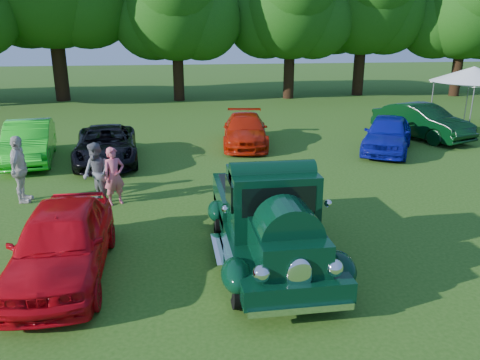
{
  "coord_description": "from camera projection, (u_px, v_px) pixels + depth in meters",
  "views": [
    {
      "loc": [
        -0.67,
        -9.04,
        4.6
      ],
      "look_at": [
        0.96,
        1.78,
        1.1
      ],
      "focal_mm": 35.0,
      "sensor_mm": 36.0,
      "label": 1
    }
  ],
  "objects": [
    {
      "name": "hero_pickup",
      "position": [
        269.0,
        220.0,
        9.67
      ],
      "size": [
        2.38,
        5.12,
        2.0
      ],
      "color": "black",
      "rests_on": "ground"
    },
    {
      "name": "spectator_white",
      "position": [
        20.0,
        170.0,
        12.9
      ],
      "size": [
        0.46,
        1.11,
        1.89
      ],
      "primitive_type": "imported",
      "rotation": [
        0.0,
        0.0,
        1.57
      ],
      "color": "beige",
      "rests_on": "ground"
    },
    {
      "name": "back_car_orange",
      "position": [
        245.0,
        130.0,
        19.49
      ],
      "size": [
        2.37,
        4.6,
        1.28
      ],
      "primitive_type": "imported",
      "rotation": [
        0.0,
        0.0,
        -0.14
      ],
      "color": "#BA1B06",
      "rests_on": "ground"
    },
    {
      "name": "back_car_green",
      "position": [
        422.0,
        121.0,
        20.76
      ],
      "size": [
        3.15,
        4.85,
        1.51
      ],
      "primitive_type": "imported",
      "rotation": [
        0.0,
        0.0,
        0.37
      ],
      "color": "black",
      "rests_on": "ground"
    },
    {
      "name": "red_convertible",
      "position": [
        62.0,
        242.0,
        9.02
      ],
      "size": [
        1.73,
        4.22,
        1.43
      ],
      "primitive_type": "imported",
      "rotation": [
        0.0,
        0.0,
        0.01
      ],
      "color": "red",
      "rests_on": "ground"
    },
    {
      "name": "back_car_black",
      "position": [
        106.0,
        145.0,
        16.95
      ],
      "size": [
        2.54,
        4.81,
        1.29
      ],
      "primitive_type": "imported",
      "rotation": [
        0.0,
        0.0,
        0.09
      ],
      "color": "black",
      "rests_on": "ground"
    },
    {
      "name": "canopy_tent",
      "position": [
        473.0,
        75.0,
        22.59
      ],
      "size": [
        4.83,
        4.83,
        2.96
      ],
      "rotation": [
        0.0,
        0.0,
        0.26
      ],
      "color": "white",
      "rests_on": "ground"
    },
    {
      "name": "spectator_grey",
      "position": [
        96.0,
        174.0,
        12.82
      ],
      "size": [
        1.02,
        1.05,
        1.71
      ],
      "primitive_type": "imported",
      "rotation": [
        0.0,
        0.0,
        -0.92
      ],
      "color": "slate",
      "rests_on": "ground"
    },
    {
      "name": "ground",
      "position": [
        208.0,
        256.0,
        10.01
      ],
      "size": [
        120.0,
        120.0,
        0.0
      ],
      "primitive_type": "plane",
      "color": "#275313",
      "rests_on": "ground"
    },
    {
      "name": "spectator_pink",
      "position": [
        114.0,
        176.0,
        12.78
      ],
      "size": [
        0.7,
        0.62,
        1.61
      ],
      "primitive_type": "imported",
      "rotation": [
        0.0,
        0.0,
        0.48
      ],
      "color": "#E05C71",
      "rests_on": "ground"
    },
    {
      "name": "back_car_blue",
      "position": [
        388.0,
        134.0,
        18.44
      ],
      "size": [
        3.59,
        4.49,
        1.43
      ],
      "primitive_type": "imported",
      "rotation": [
        0.0,
        0.0,
        -0.53
      ],
      "color": "#0D1496",
      "rests_on": "ground"
    },
    {
      "name": "back_car_lime",
      "position": [
        29.0,
        142.0,
        17.04
      ],
      "size": [
        2.21,
        4.63,
        1.47
      ],
      "primitive_type": "imported",
      "rotation": [
        0.0,
        0.0,
        0.15
      ],
      "color": "#1BD11B",
      "rests_on": "ground"
    }
  ]
}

